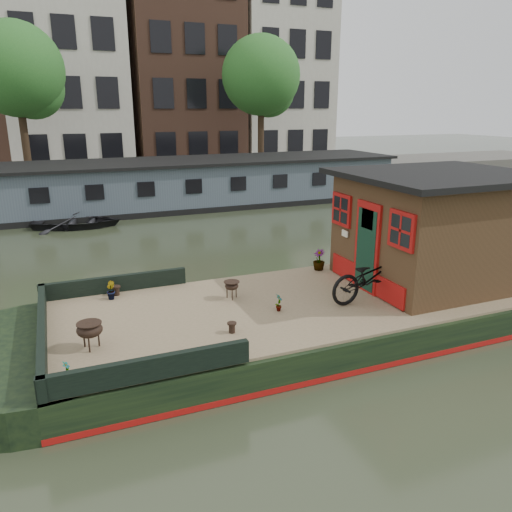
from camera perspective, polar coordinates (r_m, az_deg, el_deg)
name	(u,v)px	position (r m, az deg, el deg)	size (l,w,h in m)	color
ground	(346,321)	(10.93, 10.22, -7.35)	(120.00, 120.00, 0.00)	#28301E
houseboat_hull	(290,319)	(10.21, 3.90, -7.21)	(14.01, 4.02, 0.60)	black
houseboat_deck	(347,294)	(10.69, 10.39, -4.29)	(11.80, 3.80, 0.05)	#8D7457
bow_bulwark	(96,323)	(9.10, -17.87, -7.31)	(3.00, 4.00, 0.35)	black
cabin	(436,227)	(11.63, 19.87, 3.15)	(4.00, 3.50, 2.42)	#322313
bicycle	(370,277)	(10.24, 12.95, -2.31)	(0.65, 1.87, 0.98)	black
potted_plant_a	(279,302)	(9.55, 2.62, -5.31)	(0.19, 0.13, 0.35)	brown
potted_plant_b	(110,290)	(10.54, -16.30, -3.79)	(0.20, 0.16, 0.37)	brown
potted_plant_d	(319,260)	(11.99, 7.21, -0.43)	(0.28, 0.28, 0.50)	brown
potted_plant_e	(66,370)	(7.81, -20.86, -12.07)	(0.14, 0.10, 0.28)	#A86331
brazier_front	(90,336)	(8.53, -18.42, -8.63)	(0.42, 0.42, 0.45)	black
brazier_rear	(232,290)	(10.16, -2.79, -3.89)	(0.34, 0.34, 0.37)	black
bollard_port	(116,291)	(10.74, -15.66, -3.83)	(0.18, 0.18, 0.20)	black
bollard_stbd	(232,328)	(8.71, -2.77, -8.17)	(0.16, 0.16, 0.19)	black
dinghy	(77,218)	(20.17, -19.83, 4.05)	(2.31, 3.24, 0.67)	black
far_houseboat	(182,185)	(23.28, -8.43, 8.02)	(20.40, 4.40, 2.11)	#424F59
quay	(155,178)	(29.64, -11.50, 8.68)	(60.00, 6.00, 0.90)	#47443F
townhouse_row	(129,52)	(36.47, -14.26, 21.70)	(27.25, 8.00, 16.50)	brown
tree_left	(20,74)	(27.48, -25.37, 18.28)	(4.40, 4.40, 7.40)	#332316
tree_right	(263,79)	(29.83, 0.79, 19.54)	(4.40, 4.40, 7.40)	#332316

